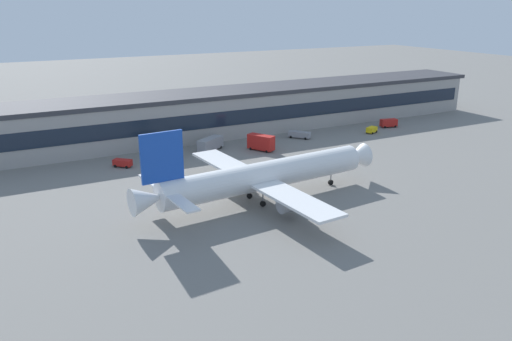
{
  "coord_description": "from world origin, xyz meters",
  "views": [
    {
      "loc": [
        -50.21,
        -78.79,
        36.75
      ],
      "look_at": [
        -5.12,
        6.46,
        5.0
      ],
      "focal_mm": 35.47,
      "sensor_mm": 36.0,
      "label": 1
    }
  ],
  "objects_px": {
    "baggage_tug": "(372,130)",
    "catering_truck": "(261,142)",
    "stair_truck": "(163,151)",
    "fuel_truck": "(211,143)",
    "crew_van": "(389,123)",
    "belt_loader": "(300,134)",
    "follow_me_car": "(122,163)",
    "airliner": "(262,176)"
  },
  "relations": [
    {
      "from": "crew_van",
      "to": "fuel_truck",
      "type": "relative_size",
      "value": 0.65
    },
    {
      "from": "crew_van",
      "to": "follow_me_car",
      "type": "height_order",
      "value": "crew_van"
    },
    {
      "from": "baggage_tug",
      "to": "fuel_truck",
      "type": "distance_m",
      "value": 50.29
    },
    {
      "from": "belt_loader",
      "to": "fuel_truck",
      "type": "xyz_separation_m",
      "value": [
        -27.65,
        0.29,
        0.73
      ]
    },
    {
      "from": "follow_me_car",
      "to": "airliner",
      "type": "bearing_deg",
      "value": -61.59
    },
    {
      "from": "stair_truck",
      "to": "crew_van",
      "type": "xyz_separation_m",
      "value": [
        73.57,
        -0.06,
        -0.52
      ]
    },
    {
      "from": "airliner",
      "to": "crew_van",
      "type": "height_order",
      "value": "airliner"
    },
    {
      "from": "airliner",
      "to": "baggage_tug",
      "type": "xyz_separation_m",
      "value": [
        55.48,
        33.1,
        -4.1
      ]
    },
    {
      "from": "airliner",
      "to": "stair_truck",
      "type": "xyz_separation_m",
      "value": [
        -8.19,
        36.64,
        -3.21
      ]
    },
    {
      "from": "follow_me_car",
      "to": "fuel_truck",
      "type": "xyz_separation_m",
      "value": [
        24.26,
        3.51,
        0.79
      ]
    },
    {
      "from": "airliner",
      "to": "crew_van",
      "type": "xyz_separation_m",
      "value": [
        65.37,
        36.59,
        -3.73
      ]
    },
    {
      "from": "airliner",
      "to": "fuel_truck",
      "type": "relative_size",
      "value": 6.2
    },
    {
      "from": "airliner",
      "to": "stair_truck",
      "type": "bearing_deg",
      "value": 102.6
    },
    {
      "from": "airliner",
      "to": "baggage_tug",
      "type": "distance_m",
      "value": 64.73
    },
    {
      "from": "crew_van",
      "to": "follow_me_car",
      "type": "distance_m",
      "value": 84.19
    },
    {
      "from": "airliner",
      "to": "catering_truck",
      "type": "distance_m",
      "value": 36.38
    },
    {
      "from": "belt_loader",
      "to": "airliner",
      "type": "bearing_deg",
      "value": -131.08
    },
    {
      "from": "crew_van",
      "to": "belt_loader",
      "type": "xyz_separation_m",
      "value": [
        -32.27,
        1.4,
        -0.31
      ]
    },
    {
      "from": "crew_van",
      "to": "belt_loader",
      "type": "distance_m",
      "value": 32.3
    },
    {
      "from": "airliner",
      "to": "fuel_truck",
      "type": "height_order",
      "value": "airliner"
    },
    {
      "from": "airliner",
      "to": "follow_me_car",
      "type": "relative_size",
      "value": 11.88
    },
    {
      "from": "stair_truck",
      "to": "catering_truck",
      "type": "relative_size",
      "value": 0.85
    },
    {
      "from": "belt_loader",
      "to": "catering_truck",
      "type": "bearing_deg",
      "value": -159.05
    },
    {
      "from": "crew_van",
      "to": "baggage_tug",
      "type": "relative_size",
      "value": 1.36
    },
    {
      "from": "airliner",
      "to": "follow_me_car",
      "type": "height_order",
      "value": "airliner"
    },
    {
      "from": "belt_loader",
      "to": "baggage_tug",
      "type": "distance_m",
      "value": 22.9
    },
    {
      "from": "airliner",
      "to": "crew_van",
      "type": "bearing_deg",
      "value": 29.23
    },
    {
      "from": "catering_truck",
      "to": "airliner",
      "type": "bearing_deg",
      "value": -118.38
    },
    {
      "from": "stair_truck",
      "to": "catering_truck",
      "type": "bearing_deg",
      "value": -10.55
    },
    {
      "from": "fuel_truck",
      "to": "stair_truck",
      "type": "bearing_deg",
      "value": -173.2
    },
    {
      "from": "crew_van",
      "to": "belt_loader",
      "type": "height_order",
      "value": "crew_van"
    },
    {
      "from": "follow_me_car",
      "to": "fuel_truck",
      "type": "bearing_deg",
      "value": 8.23
    },
    {
      "from": "baggage_tug",
      "to": "catering_truck",
      "type": "bearing_deg",
      "value": -178.21
    },
    {
      "from": "crew_van",
      "to": "belt_loader",
      "type": "bearing_deg",
      "value": 177.52
    },
    {
      "from": "catering_truck",
      "to": "baggage_tug",
      "type": "height_order",
      "value": "catering_truck"
    },
    {
      "from": "baggage_tug",
      "to": "follow_me_car",
      "type": "bearing_deg",
      "value": 178.72
    },
    {
      "from": "airliner",
      "to": "stair_truck",
      "type": "distance_m",
      "value": 37.68
    },
    {
      "from": "belt_loader",
      "to": "baggage_tug",
      "type": "bearing_deg",
      "value": -12.31
    },
    {
      "from": "belt_loader",
      "to": "follow_me_car",
      "type": "distance_m",
      "value": 52.0
    },
    {
      "from": "catering_truck",
      "to": "baggage_tug",
      "type": "distance_m",
      "value": 38.28
    },
    {
      "from": "baggage_tug",
      "to": "stair_truck",
      "type": "bearing_deg",
      "value": 176.82
    },
    {
      "from": "stair_truck",
      "to": "fuel_truck",
      "type": "bearing_deg",
      "value": 6.8
    }
  ]
}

